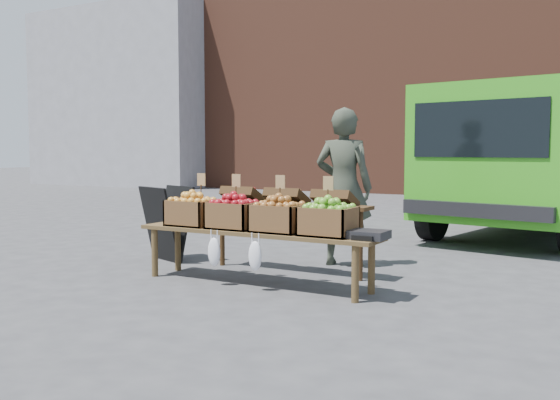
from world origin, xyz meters
The scene contains 13 objects.
ground centered at (0.00, 0.00, 0.00)m, with size 80.00×80.00×0.00m, color #404042.
brick_building centered at (0.00, 15.00, 5.00)m, with size 24.00×4.00×10.00m, color brown.
grey_building centered at (-14.00, 13.00, 3.50)m, with size 8.00×3.00×7.00m, color gray.
delivery_van centered at (2.67, 5.07, 1.17)m, with size 2.39×5.21×2.33m, color green, non-canonical shape.
vendor centered at (1.06, 0.99, 0.95)m, with size 0.69×0.46×1.90m, color #343A2D.
chalkboard_sign centered at (-1.02, 0.18, 0.48)m, with size 0.63×0.35×0.96m, color black, non-canonical shape.
back_table centered at (0.68, 0.26, 0.52)m, with size 2.10×0.44×1.04m, color #382411, non-canonical shape.
display_bench centered at (0.72, -0.46, 0.28)m, with size 2.70×0.56×0.57m, color #4F3B1F, non-canonical shape.
crate_golden_apples centered at (-0.10, -0.46, 0.71)m, with size 0.50×0.40×0.28m, color gold, non-canonical shape.
crate_russet_pears centered at (0.45, -0.46, 0.71)m, with size 0.50×0.40×0.28m, color maroon, non-canonical shape.
crate_red_apples centered at (1.00, -0.46, 0.71)m, with size 0.50×0.40×0.28m, color #A1612B, non-canonical shape.
crate_green_apples centered at (1.55, -0.46, 0.71)m, with size 0.50×0.40×0.28m, color #559723, non-canonical shape.
weighing_scale centered at (1.97, -0.46, 0.61)m, with size 0.34×0.30×0.08m, color black.
Camera 1 is at (4.14, -5.88, 1.40)m, focal length 40.00 mm.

